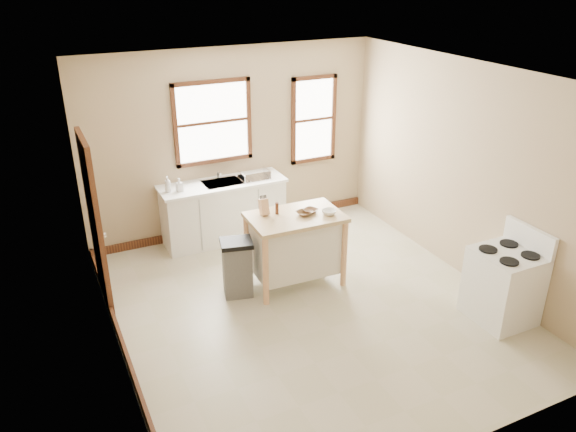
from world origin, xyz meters
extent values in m
plane|color=#B6AD90|center=(0.00, 0.00, 0.00)|extent=(5.00, 5.00, 0.00)
plane|color=white|center=(0.00, 0.00, 2.80)|extent=(5.00, 5.00, 0.00)
cube|color=tan|center=(0.00, 2.50, 1.40)|extent=(4.50, 0.04, 2.80)
cube|color=tan|center=(-2.25, 0.00, 1.40)|extent=(0.04, 5.00, 2.80)
cube|color=tan|center=(2.25, 0.00, 1.40)|extent=(0.04, 5.00, 2.80)
cube|color=#36190E|center=(-2.21, 1.30, 1.05)|extent=(0.06, 0.90, 2.10)
cube|color=#36190E|center=(0.00, 2.47, 0.06)|extent=(4.50, 0.04, 0.12)
cube|color=#36190E|center=(-2.22, 0.00, 0.06)|extent=(0.04, 5.00, 0.12)
cylinder|color=silver|center=(-0.30, 2.38, 1.03)|extent=(0.03, 0.03, 0.22)
imported|color=#B2B2B2|center=(-1.10, 2.18, 1.04)|extent=(0.12, 0.12, 0.23)
imported|color=#B2B2B2|center=(-0.95, 2.13, 1.01)|extent=(0.10, 0.10, 0.19)
cylinder|color=#432112|center=(-0.09, 0.74, 1.04)|extent=(0.05, 0.05, 0.15)
imported|color=brown|center=(0.21, 0.56, 0.99)|extent=(0.23, 0.23, 0.05)
imported|color=brown|center=(0.32, 0.60, 0.99)|extent=(0.23, 0.23, 0.04)
imported|color=white|center=(0.50, 0.44, 1.00)|extent=(0.23, 0.23, 0.06)
camera|label=1|loc=(-2.75, -5.12, 3.88)|focal=35.00mm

